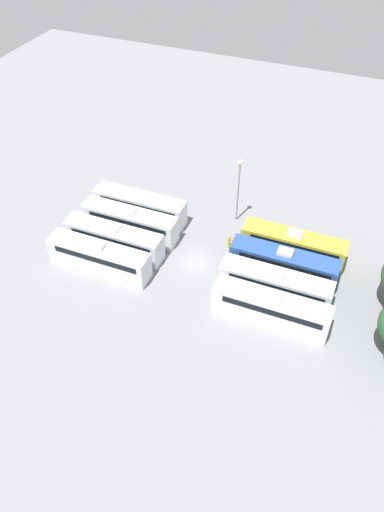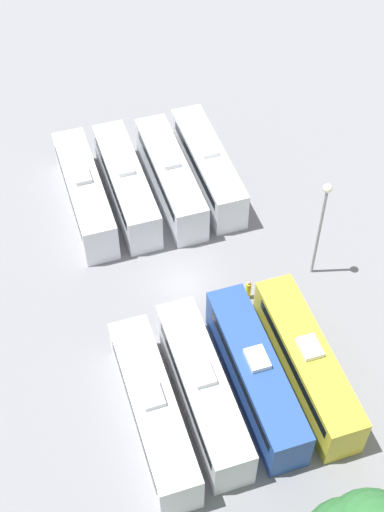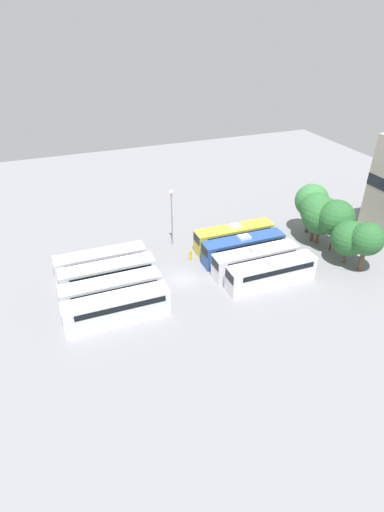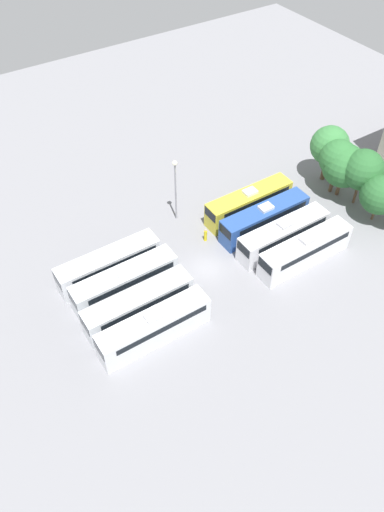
# 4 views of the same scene
# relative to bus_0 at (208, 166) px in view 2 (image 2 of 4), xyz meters

# --- Properties ---
(ground_plane) EXTENTS (115.08, 115.08, 0.00)m
(ground_plane) POSITION_rel_bus_0_xyz_m (4.90, 9.36, -1.78)
(ground_plane) COLOR gray
(bus_0) EXTENTS (2.48, 11.41, 3.59)m
(bus_0) POSITION_rel_bus_0_xyz_m (0.00, 0.00, 0.00)
(bus_0) COLOR silver
(bus_0) RESTS_ON ground_plane
(bus_1) EXTENTS (2.48, 11.41, 3.59)m
(bus_1) POSITION_rel_bus_0_xyz_m (3.12, 0.29, 0.00)
(bus_1) COLOR silver
(bus_1) RESTS_ON ground_plane
(bus_2) EXTENTS (2.48, 11.41, 3.59)m
(bus_2) POSITION_rel_bus_0_xyz_m (6.52, 0.02, 0.00)
(bus_2) COLOR silver
(bus_2) RESTS_ON ground_plane
(bus_3) EXTENTS (2.48, 11.41, 3.59)m
(bus_3) POSITION_rel_bus_0_xyz_m (9.71, -0.02, 0.00)
(bus_3) COLOR silver
(bus_3) RESTS_ON ground_plane
(bus_4) EXTENTS (2.48, 11.41, 3.59)m
(bus_4) POSITION_rel_bus_0_xyz_m (0.01, 18.73, 0.00)
(bus_4) COLOR gold
(bus_4) RESTS_ON ground_plane
(bus_5) EXTENTS (2.48, 11.41, 3.59)m
(bus_5) POSITION_rel_bus_0_xyz_m (3.27, 18.51, 0.00)
(bus_5) COLOR #284C93
(bus_5) RESTS_ON ground_plane
(bus_6) EXTENTS (2.48, 11.41, 3.59)m
(bus_6) POSITION_rel_bus_0_xyz_m (6.61, 18.53, 0.00)
(bus_6) COLOR silver
(bus_6) RESTS_ON ground_plane
(bus_7) EXTENTS (2.48, 11.41, 3.59)m
(bus_7) POSITION_rel_bus_0_xyz_m (9.78, 18.96, 0.00)
(bus_7) COLOR silver
(bus_7) RESTS_ON ground_plane
(worker_person) EXTENTS (0.36, 0.36, 1.72)m
(worker_person) POSITION_rel_bus_0_xyz_m (1.07, 11.69, -0.98)
(worker_person) COLOR gold
(worker_person) RESTS_ON ground_plane
(light_pole) EXTENTS (0.60, 0.60, 8.40)m
(light_pole) POSITION_rel_bus_0_xyz_m (-4.05, 10.89, 3.86)
(light_pole) COLOR gray
(light_pole) RESTS_ON ground_plane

